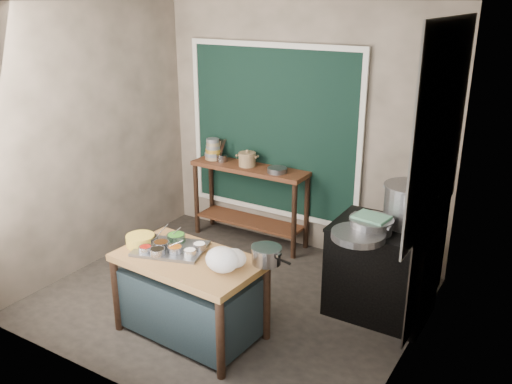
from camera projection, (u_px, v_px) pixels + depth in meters
The scene contains 30 objects.
floor at pixel (229, 299), 5.40m from camera, with size 3.50×3.00×0.02m, color #2F2924.
back_wall at pixel (301, 131), 6.13m from camera, with size 3.50×0.02×2.80m, color gray.
left_wall at pixel (90, 139), 5.78m from camera, with size 0.02×3.00×2.80m, color gray.
right_wall at pixel (420, 199), 4.06m from camera, with size 0.02×3.00×2.80m, color gray.
curtain_panel at pixel (273, 132), 6.29m from camera, with size 2.10×0.02×1.90m, color black.
curtain_frame at pixel (272, 132), 6.28m from camera, with size 2.22×0.03×2.02m, color beige, non-canonical shape.
tile_panel at pixel (442, 126), 4.36m from camera, with size 0.02×1.70×1.70m, color #B2B2AA.
soot_patch at pixel (430, 250), 4.83m from camera, with size 0.01×1.30×1.30m, color black.
wall_shelf at pixel (434, 146), 4.74m from camera, with size 0.22×0.70×0.03m, color beige.
prep_table at pixel (190, 296), 4.71m from camera, with size 1.25×0.72×0.75m, color brown.
back_counter at pixel (250, 204), 6.53m from camera, with size 1.45×0.40×0.95m, color #512A17.
stove_block at pixel (381, 271), 5.04m from camera, with size 0.90×0.68×0.85m, color black.
stove_top at pixel (385, 228), 4.89m from camera, with size 0.92×0.69×0.03m, color black.
condiment_tray at pixel (171, 249), 4.72m from camera, with size 0.59×0.42×0.03m, color gray.
condiment_bowls at pixel (168, 245), 4.70m from camera, with size 0.59×0.44×0.07m.
yellow_basin at pixel (140, 240), 4.79m from camera, with size 0.25×0.25×0.10m, color gold.
saucepan at pixel (266, 255), 4.47m from camera, with size 0.26×0.26×0.14m, color gray, non-canonical shape.
plastic_bag_a at pixel (222, 260), 4.32m from camera, with size 0.28×0.24×0.21m, color white.
plastic_bag_b at pixel (234, 258), 4.40m from camera, with size 0.21×0.18×0.16m, color white.
bowl_stack at pixel (213, 150), 6.62m from camera, with size 0.23×0.23×0.25m.
utensil_cup at pixel (222, 158), 6.55m from camera, with size 0.14×0.14×0.09m, color gray.
ceramic_crock at pixel (247, 160), 6.35m from camera, with size 0.21×0.21×0.14m, color #92724F, non-canonical shape.
wide_bowl at pixel (277, 170), 6.13m from camera, with size 0.23×0.23×0.06m, color gray.
stock_pot at pixel (409, 205), 4.86m from camera, with size 0.48×0.48×0.38m, color gray, non-canonical shape.
pot_lid at pixel (412, 207), 4.78m from camera, with size 0.42×0.42×0.02m, color gray.
steamer at pixel (371, 225), 4.75m from camera, with size 0.40×0.40×0.13m, color gray, non-canonical shape.
green_cloth at pixel (372, 217), 4.72m from camera, with size 0.29×0.22×0.02m, color #62A181.
shallow_pan at pixel (358, 235), 4.63m from camera, with size 0.47×0.47×0.06m, color gray.
shelf_bowl_stack at pixel (433, 140), 4.64m from camera, with size 0.15×0.15×0.12m.
shelf_bowl_green at pixel (439, 138), 4.85m from camera, with size 0.12×0.12×0.04m, color gray.
Camera 1 is at (2.68, -3.89, 2.84)m, focal length 38.00 mm.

